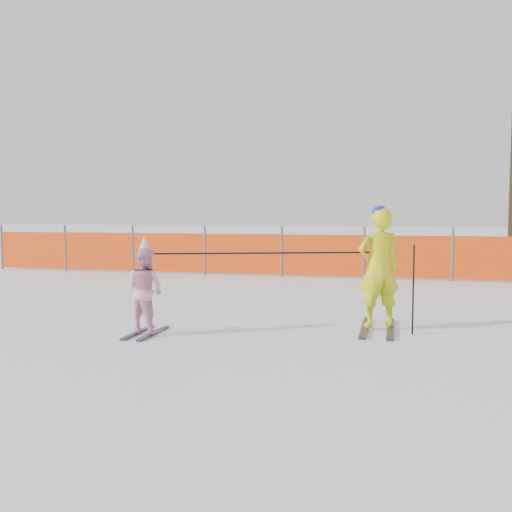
% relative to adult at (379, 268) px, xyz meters
% --- Properties ---
extents(ground, '(120.00, 120.00, 0.00)m').
position_rel_adult_xyz_m(ground, '(-1.61, -0.88, -0.84)').
color(ground, white).
rests_on(ground, ground).
extents(adult, '(0.69, 1.40, 1.68)m').
position_rel_adult_xyz_m(adult, '(0.00, 0.00, 0.00)').
color(adult, black).
rests_on(adult, ground).
extents(child, '(0.64, 0.89, 1.29)m').
position_rel_adult_xyz_m(child, '(-2.94, -1.03, -0.25)').
color(child, black).
rests_on(child, ground).
extents(ski_poles, '(3.28, 0.97, 1.17)m').
position_rel_adult_xyz_m(ski_poles, '(-0.91, -0.42, 0.08)').
color(ski_poles, black).
rests_on(ski_poles, ground).
extents(safety_fence, '(15.39, 0.06, 1.25)m').
position_rel_adult_xyz_m(safety_fence, '(-2.90, 5.94, -0.28)').
color(safety_fence, '#595960').
rests_on(safety_fence, ground).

